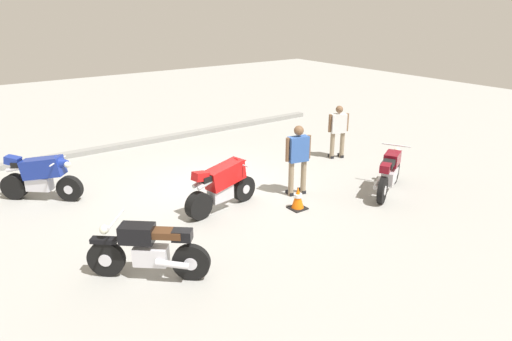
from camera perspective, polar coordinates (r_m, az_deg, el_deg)
The scene contains 9 objects.
ground_plane at distance 11.69m, azimuth -5.71°, elevation -2.20°, with size 40.00×40.00×0.00m, color #9E9E99.
curb_edge at distance 15.61m, azimuth -14.31°, elevation 3.30°, with size 14.00×0.30×0.15m, color gray.
motorcycle_red_sportbike at distance 10.32m, azimuth -4.14°, elevation -1.69°, with size 1.95×0.72×1.14m.
motorcycle_maroon_cruiser at distance 11.67m, azimuth 16.01°, elevation -0.21°, with size 1.91×1.08×1.09m.
motorcycle_blue_sportbike at distance 11.88m, azimuth -24.84°, elevation -0.59°, with size 1.59×1.43×1.14m.
motorcycle_black_cruiser at distance 8.03m, azimuth -13.04°, elevation -9.45°, with size 1.67×1.44×1.09m.
person_in_white_shirt at distance 13.87m, azimuth 10.01°, elevation 5.01°, with size 0.61×0.44×1.58m.
person_in_blue_shirt at distance 10.99m, azimuth 5.15°, elevation 1.80°, with size 0.66×0.39×1.71m.
traffic_cone at distance 10.47m, azimuth 5.14°, elevation -3.36°, with size 0.36×0.36×0.53m.
Camera 1 is at (-5.36, -9.42, 4.40)m, focal length 32.71 mm.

